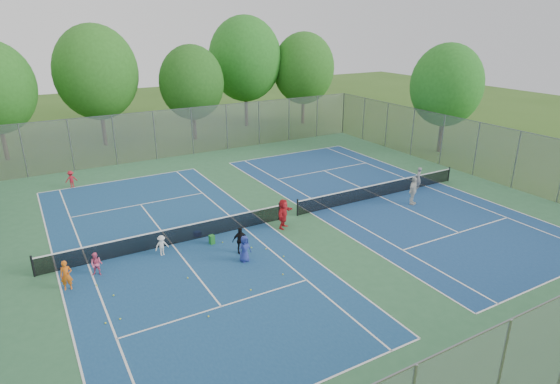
# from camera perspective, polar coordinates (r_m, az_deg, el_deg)

# --- Properties ---
(ground) EXTENTS (120.00, 120.00, 0.00)m
(ground) POSITION_cam_1_polar(r_m,az_deg,el_deg) (27.45, 1.04, -3.18)
(ground) COLOR #33581B
(ground) RESTS_ON ground
(court_pad) EXTENTS (32.00, 32.00, 0.01)m
(court_pad) POSITION_cam_1_polar(r_m,az_deg,el_deg) (27.44, 1.04, -3.16)
(court_pad) COLOR #30653E
(court_pad) RESTS_ON ground
(court_left) EXTENTS (10.97, 23.77, 0.01)m
(court_left) POSITION_cam_1_polar(r_m,az_deg,el_deg) (24.91, -13.00, -6.26)
(court_left) COLOR navy
(court_left) RESTS_ON court_pad
(court_right) EXTENTS (10.97, 23.77, 0.01)m
(court_right) POSITION_cam_1_polar(r_m,az_deg,el_deg) (31.36, 12.09, -0.54)
(court_right) COLOR navy
(court_right) RESTS_ON court_pad
(net_left) EXTENTS (12.87, 0.10, 0.91)m
(net_left) POSITION_cam_1_polar(r_m,az_deg,el_deg) (24.72, -13.08, -5.35)
(net_left) COLOR black
(net_left) RESTS_ON ground
(net_right) EXTENTS (12.87, 0.10, 0.91)m
(net_right) POSITION_cam_1_polar(r_m,az_deg,el_deg) (31.21, 12.15, 0.22)
(net_right) COLOR black
(net_right) RESTS_ON ground
(fence_north) EXTENTS (32.00, 0.10, 4.00)m
(fence_north) POSITION_cam_1_polar(r_m,az_deg,el_deg) (40.74, -10.66, 7.30)
(fence_north) COLOR gray
(fence_north) RESTS_ON ground
(fence_east) EXTENTS (0.10, 32.00, 4.00)m
(fence_east) POSITION_cam_1_polar(r_m,az_deg,el_deg) (37.21, 22.80, 4.82)
(fence_east) COLOR gray
(fence_east) RESTS_ON ground
(tree_nl) EXTENTS (7.20, 7.20, 10.69)m
(tree_nl) POSITION_cam_1_polar(r_m,az_deg,el_deg) (45.33, -21.51, 13.40)
(tree_nl) COLOR #443326
(tree_nl) RESTS_ON ground
(tree_nc) EXTENTS (6.00, 6.00, 8.85)m
(tree_nc) POSITION_cam_1_polar(r_m,az_deg,el_deg) (45.47, -10.71, 12.97)
(tree_nc) COLOR #443326
(tree_nc) RESTS_ON ground
(tree_nr) EXTENTS (7.60, 7.60, 11.42)m
(tree_nr) POSITION_cam_1_polar(r_m,az_deg,el_deg) (50.74, -4.30, 15.87)
(tree_nr) COLOR #443326
(tree_nr) RESTS_ON ground
(tree_ne) EXTENTS (6.60, 6.60, 9.77)m
(tree_ne) POSITION_cam_1_polar(r_m,az_deg,el_deg) (52.02, 2.90, 14.81)
(tree_ne) COLOR #443326
(tree_ne) RESTS_ON ground
(tree_side_e) EXTENTS (6.00, 6.00, 9.20)m
(tree_side_e) POSITION_cam_1_polar(r_m,az_deg,el_deg) (42.54, 19.65, 12.16)
(tree_side_e) COLOR #443326
(tree_side_e) RESTS_ON ground
(ball_crate) EXTENTS (0.37, 0.37, 0.27)m
(ball_crate) POSITION_cam_1_polar(r_m,az_deg,el_deg) (25.56, -10.03, -5.03)
(ball_crate) COLOR blue
(ball_crate) RESTS_ON ground
(ball_hopper) EXTENTS (0.28, 0.28, 0.49)m
(ball_hopper) POSITION_cam_1_polar(r_m,az_deg,el_deg) (24.52, -8.30, -5.77)
(ball_hopper) COLOR #24842B
(ball_hopper) RESTS_ON ground
(student_a) EXTENTS (0.55, 0.42, 1.36)m
(student_a) POSITION_cam_1_polar(r_m,az_deg,el_deg) (22.19, -24.60, -9.25)
(student_a) COLOR orange
(student_a) RESTS_ON ground
(student_b) EXTENTS (0.69, 0.63, 1.13)m
(student_b) POSITION_cam_1_polar(r_m,az_deg,el_deg) (22.87, -21.46, -8.20)
(student_b) COLOR #E65984
(student_b) RESTS_ON ground
(student_c) EXTENTS (0.72, 0.46, 1.06)m
(student_c) POSITION_cam_1_polar(r_m,az_deg,el_deg) (23.76, -14.22, -6.34)
(student_c) COLOR silver
(student_c) RESTS_ON ground
(student_d) EXTENTS (0.83, 0.39, 1.38)m
(student_d) POSITION_cam_1_polar(r_m,az_deg,el_deg) (23.26, -4.89, -5.91)
(student_d) COLOR black
(student_d) RESTS_ON ground
(student_e) EXTENTS (0.71, 0.52, 1.34)m
(student_e) POSITION_cam_1_polar(r_m,az_deg,el_deg) (22.48, -4.33, -6.93)
(student_e) COLOR navy
(student_e) RESTS_ON ground
(student_f) EXTENTS (1.57, 1.33, 1.70)m
(student_f) POSITION_cam_1_polar(r_m,az_deg,el_deg) (25.83, 0.41, -2.67)
(student_f) COLOR red
(student_f) RESTS_ON ground
(child_far_baseline) EXTENTS (0.81, 0.50, 1.20)m
(child_far_baseline) POSITION_cam_1_polar(r_m,az_deg,el_deg) (35.23, -24.11, 1.43)
(child_far_baseline) COLOR #AB1825
(child_far_baseline) RESTS_ON ground
(instructor) EXTENTS (0.67, 0.59, 1.55)m
(instructor) POSITION_cam_1_polar(r_m,az_deg,el_deg) (33.20, 16.50, 1.63)
(instructor) COLOR gray
(instructor) RESTS_ON ground
(teen_court_b) EXTENTS (1.15, 0.81, 1.80)m
(teen_court_b) POSITION_cam_1_polar(r_m,az_deg,el_deg) (30.27, 15.92, 0.14)
(teen_court_b) COLOR silver
(teen_court_b) RESTS_ON ground
(tennis_ball_0) EXTENTS (0.07, 0.07, 0.07)m
(tennis_ball_0) POSITION_cam_1_polar(r_m,az_deg,el_deg) (19.70, -20.51, -14.77)
(tennis_ball_0) COLOR yellow
(tennis_ball_0) RESTS_ON ground
(tennis_ball_1) EXTENTS (0.07, 0.07, 0.07)m
(tennis_ball_1) POSITION_cam_1_polar(r_m,az_deg,el_deg) (20.50, -3.58, -11.86)
(tennis_ball_1) COLOR #D6E435
(tennis_ball_1) RESTS_ON ground
(tennis_ball_2) EXTENTS (0.07, 0.07, 0.07)m
(tennis_ball_2) POSITION_cam_1_polar(r_m,az_deg,el_deg) (19.75, -18.90, -14.47)
(tennis_ball_2) COLOR #D2E735
(tennis_ball_2) RESTS_ON ground
(tennis_ball_3) EXTENTS (0.07, 0.07, 0.07)m
(tennis_ball_3) POSITION_cam_1_polar(r_m,az_deg,el_deg) (22.26, -21.44, -10.59)
(tennis_ball_3) COLOR #A4C52E
(tennis_ball_3) RESTS_ON ground
(tennis_ball_4) EXTENTS (0.07, 0.07, 0.07)m
(tennis_ball_4) POSITION_cam_1_polar(r_m,az_deg,el_deg) (23.95, -3.50, -6.81)
(tennis_ball_4) COLOR #BEE435
(tennis_ball_4) RESTS_ON ground
(tennis_ball_5) EXTENTS (0.07, 0.07, 0.07)m
(tennis_ball_5) POSITION_cam_1_polar(r_m,az_deg,el_deg) (23.79, -1.72, -6.98)
(tennis_ball_5) COLOR #B9CB2F
(tennis_ball_5) RESTS_ON ground
(tennis_ball_6) EXTENTS (0.07, 0.07, 0.07)m
(tennis_ball_6) POSITION_cam_1_polar(r_m,az_deg,el_deg) (23.07, 0.44, -7.90)
(tennis_ball_6) COLOR #CCE034
(tennis_ball_6) RESTS_ON ground
(tennis_ball_7) EXTENTS (0.07, 0.07, 0.07)m
(tennis_ball_7) POSITION_cam_1_polar(r_m,az_deg,el_deg) (21.29, -19.62, -11.82)
(tennis_ball_7) COLOR #AFCA2F
(tennis_ball_7) RESTS_ON ground
(tennis_ball_8) EXTENTS (0.07, 0.07, 0.07)m
(tennis_ball_8) POSITION_cam_1_polar(r_m,az_deg,el_deg) (21.58, 0.35, -10.04)
(tennis_ball_8) COLOR gold
(tennis_ball_8) RESTS_ON ground
(tennis_ball_9) EXTENTS (0.07, 0.07, 0.07)m
(tennis_ball_9) POSITION_cam_1_polar(r_m,az_deg,el_deg) (21.70, -11.18, -10.28)
(tennis_ball_9) COLOR #B8CC2F
(tennis_ball_9) RESTS_ON ground
(tennis_ball_10) EXTENTS (0.07, 0.07, 0.07)m
(tennis_ball_10) POSITION_cam_1_polar(r_m,az_deg,el_deg) (19.09, -8.73, -14.80)
(tennis_ball_10) COLOR yellow
(tennis_ball_10) RESTS_ON ground
(tennis_ball_11) EXTENTS (0.07, 0.07, 0.07)m
(tennis_ball_11) POSITION_cam_1_polar(r_m,az_deg,el_deg) (24.62, -7.04, -6.15)
(tennis_ball_11) COLOR #A5C22D
(tennis_ball_11) RESTS_ON ground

